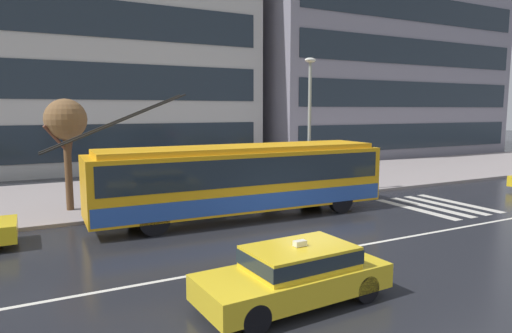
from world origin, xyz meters
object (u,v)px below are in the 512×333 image
Objects in this scene: taxi_oncoming_near at (296,272)px; trolleybus at (242,178)px; pedestrian_approaching_curb at (207,169)px; street_tree_bare at (66,123)px; bus_shelter at (196,161)px; street_lamp at (310,114)px; pedestrian_at_shelter at (303,158)px.

trolleybus is at bearing 72.81° from taxi_oncoming_near.
street_tree_bare is at bearing 164.70° from pedestrian_approaching_curb.
trolleybus is 2.43m from pedestrian_approaching_curb.
trolleybus is 2.87× the size of street_tree_bare.
street_lamp reaches higher than bus_shelter.
trolleybus is 3.67× the size of bus_shelter.
taxi_oncoming_near is at bearing -98.79° from bus_shelter.
trolleybus is at bearing -76.59° from pedestrian_approaching_curb.
street_lamp is at bearing -11.67° from bus_shelter.
trolleybus is 6.72× the size of pedestrian_approaching_curb.
pedestrian_at_shelter is 0.31× the size of street_lamp.
street_lamp is 10.87m from street_tree_bare.
taxi_oncoming_near is at bearing -100.23° from pedestrian_approaching_curb.
taxi_oncoming_near is 1.23× the size of bus_shelter.
bus_shelter reaches higher than taxi_oncoming_near.
street_lamp reaches higher than trolleybus.
street_tree_bare is at bearing 176.37° from pedestrian_at_shelter.
pedestrian_at_shelter reaches higher than taxi_oncoming_near.
trolleybus is at bearing -153.26° from street_lamp.
pedestrian_approaching_curb is 0.43× the size of street_tree_bare.
pedestrian_at_shelter is at bearing 32.59° from trolleybus.
pedestrian_at_shelter is 5.56m from pedestrian_approaching_curb.
street_lamp is (-0.18, -0.76, 2.19)m from pedestrian_at_shelter.
trolleybus is 6.37× the size of pedestrian_at_shelter.
trolleybus reaches higher than pedestrian_approaching_curb.
street_lamp is (5.32, 0.03, 2.32)m from pedestrian_approaching_curb.
street_lamp reaches higher than pedestrian_approaching_curb.
pedestrian_at_shelter is at bearing 55.96° from taxi_oncoming_near.
street_lamp is at bearing 54.69° from taxi_oncoming_near.
taxi_oncoming_near is 12.76m from street_lamp.
bus_shelter is 5.67m from street_tree_bare.
street_lamp is at bearing -103.59° from pedestrian_at_shelter.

